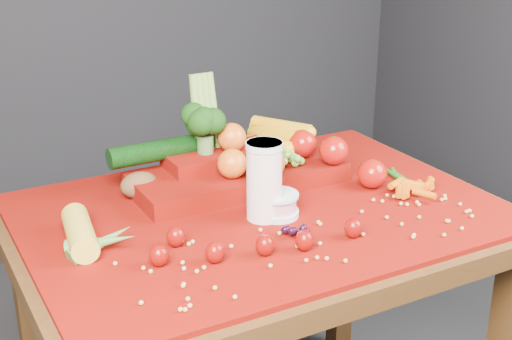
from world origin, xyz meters
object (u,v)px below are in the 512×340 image
table (260,250)px  produce_mound (243,161)px  milk_glass (264,178)px  yogurt_bowl (277,204)px

table → produce_mound: size_ratio=1.80×
table → milk_glass: 0.21m
milk_glass → yogurt_bowl: milk_glass is taller
table → milk_glass: (-0.02, -0.05, 0.20)m
milk_glass → produce_mound: (0.05, 0.20, -0.04)m
table → produce_mound: produce_mound is taller
table → produce_mound: 0.23m
milk_glass → yogurt_bowl: bearing=-6.8°
table → yogurt_bowl: yogurt_bowl is taller
yogurt_bowl → milk_glass: bearing=173.2°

